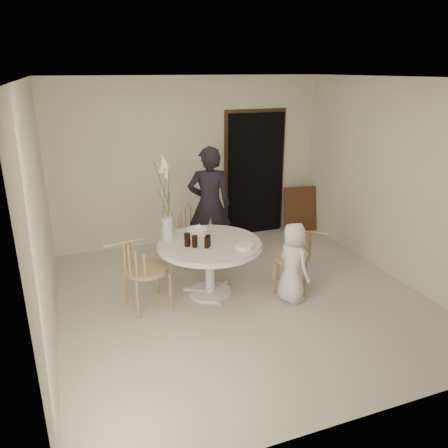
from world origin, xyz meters
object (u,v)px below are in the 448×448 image
object	(u,v)px
chair_far	(193,226)
chair_right	(301,252)
table	(210,250)
boy	(293,263)
flower_vase	(166,210)
girl	(209,205)
birthday_cake	(197,233)
chair_left	(136,264)

from	to	relation	value
chair_far	chair_right	size ratio (longest dim) A/B	0.99
table	boy	distance (m)	1.06
chair_far	flower_vase	world-z (taller)	flower_vase
girl	boy	size ratio (longest dim) A/B	1.70
girl	flower_vase	xyz separation A→B (m)	(-0.83, -0.78, 0.25)
table	chair_right	bearing A→B (deg)	-14.28
chair_far	chair_right	xyz separation A→B (m)	(1.05, -1.43, 0.00)
chair_far	boy	xyz separation A→B (m)	(0.81, -1.65, -0.02)
chair_far	girl	xyz separation A→B (m)	(0.25, -0.08, 0.34)
chair_far	girl	world-z (taller)	girl
flower_vase	birthday_cake	bearing A→B (deg)	-11.19
chair_right	flower_vase	size ratio (longest dim) A/B	0.75
chair_left	boy	size ratio (longest dim) A/B	0.89
chair_far	chair_left	distance (m)	1.59
chair_right	birthday_cake	bearing A→B (deg)	-77.55
chair_far	chair_left	xyz separation A→B (m)	(-1.05, -1.18, 0.05)
table	chair_far	size ratio (longest dim) A/B	1.59
chair_left	girl	bearing A→B (deg)	-61.01
girl	boy	xyz separation A→B (m)	(0.56, -1.58, -0.36)
table	flower_vase	world-z (taller)	flower_vase
flower_vase	chair_left	bearing A→B (deg)	-145.34
chair_right	birthday_cake	distance (m)	1.37
table	flower_vase	distance (m)	0.75
birthday_cake	chair_left	bearing A→B (deg)	-163.34
table	chair_far	world-z (taller)	chair_far
chair_left	chair_far	bearing A→B (deg)	-53.06
boy	birthday_cake	size ratio (longest dim) A/B	3.99
girl	flower_vase	distance (m)	1.16
chair_left	girl	xyz separation A→B (m)	(1.30, 1.11, 0.28)
chair_far	chair_right	bearing A→B (deg)	-50.07
table	birthday_cake	bearing A→B (deg)	115.01
girl	birthday_cake	world-z (taller)	girl
chair_right	table	bearing A→B (deg)	-69.98
chair_right	flower_vase	world-z (taller)	flower_vase
girl	birthday_cake	distance (m)	0.97
chair_far	girl	distance (m)	0.43
table	birthday_cake	world-z (taller)	birthday_cake
table	chair_right	size ratio (longest dim) A/B	1.58
chair_far	boy	world-z (taller)	boy
boy	chair_left	bearing A→B (deg)	65.85
chair_left	birthday_cake	bearing A→B (deg)	-84.64
chair_far	girl	bearing A→B (deg)	-13.27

